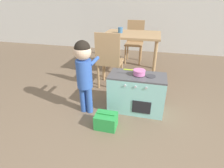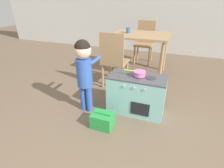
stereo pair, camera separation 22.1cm
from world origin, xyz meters
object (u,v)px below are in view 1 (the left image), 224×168
toy_pot (139,72)px  toy_basket (106,121)px  child_figure (84,67)px  dining_table (132,40)px  play_kitchen (136,93)px  cup_on_table (120,30)px  dining_chair_far (135,41)px  dining_chair_near (109,60)px

toy_pot → toy_basket: (-0.30, -0.45, -0.46)m
child_figure → dining_table: bearing=76.3°
toy_basket → dining_table: dining_table is taller
toy_basket → dining_table: size_ratio=0.24×
play_kitchen → dining_table: bearing=101.7°
dining_table → cup_on_table: 0.27m
dining_table → dining_chair_far: bearing=92.4°
dining_table → cup_on_table: (-0.22, 0.01, 0.16)m
play_kitchen → dining_table: dining_table is taller
child_figure → toy_pot: bearing=17.8°
toy_basket → play_kitchen: bearing=57.3°
play_kitchen → cup_on_table: 1.48m
play_kitchen → dining_table: 1.35m
play_kitchen → toy_pot: size_ratio=2.61×
play_kitchen → cup_on_table: size_ratio=7.10×
dining_chair_far → play_kitchen: bearing=98.4°
play_kitchen → toy_basket: 0.56m
toy_pot → dining_chair_far: bearing=98.8°
toy_basket → dining_chair_far: (-0.00, 2.42, 0.39)m
dining_table → toy_basket: bearing=-90.9°
dining_table → cup_on_table: cup_on_table is taller
child_figure → toy_basket: size_ratio=3.83×
play_kitchen → cup_on_table: bearing=110.8°
child_figure → cup_on_table: child_figure is taller
toy_basket → cup_on_table: size_ratio=2.48×
child_figure → dining_chair_near: child_figure is taller
dining_table → dining_chair_near: 0.77m
dining_table → dining_chair_near: dining_chair_near is taller
play_kitchen → toy_pot: (0.01, 0.00, 0.29)m
play_kitchen → toy_pot: 0.29m
child_figure → dining_table: size_ratio=0.92×
child_figure → dining_chair_near: bearing=81.8°
toy_pot → dining_chair_near: bearing=133.4°
child_figure → dining_chair_far: (0.33, 2.18, -0.14)m
dining_table → toy_pot: bearing=-77.7°
dining_table → dining_chair_far: size_ratio=1.13×
child_figure → dining_table: (0.36, 1.47, 0.03)m
dining_table → dining_chair_far: dining_chair_far is taller
play_kitchen → dining_chair_near: dining_chair_near is taller
child_figure → dining_chair_near: (0.11, 0.76, -0.14)m
play_kitchen → dining_table: (-0.26, 1.26, 0.41)m
dining_table → cup_on_table: bearing=177.1°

